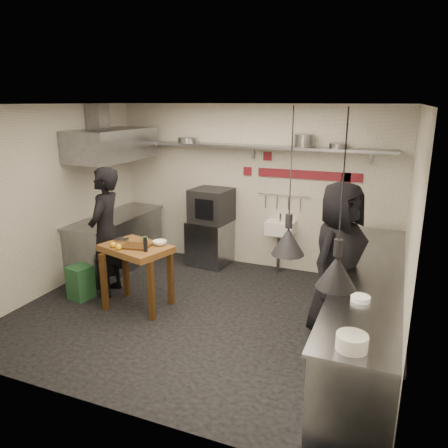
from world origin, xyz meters
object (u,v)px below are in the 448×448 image
at_px(chef_left, 106,232).
at_px(chef_right, 338,260).
at_px(green_bin, 81,282).
at_px(combi_oven, 211,205).
at_px(prep_table, 138,277).
at_px(oven_stand, 210,243).

relative_size(chef_left, chef_right, 1.00).
bearing_deg(green_bin, chef_right, 6.34).
xyz_separation_m(combi_oven, prep_table, (-0.28, -1.94, -0.63)).
xyz_separation_m(green_bin, chef_right, (3.63, 0.40, 0.72)).
relative_size(oven_stand, chef_right, 0.41).
height_order(oven_stand, combi_oven, combi_oven).
bearing_deg(green_bin, chef_left, 47.15).
relative_size(oven_stand, combi_oven, 1.24).
distance_m(green_bin, prep_table, 0.98).
xyz_separation_m(oven_stand, green_bin, (-1.19, -2.03, -0.15)).
distance_m(green_bin, chef_right, 3.73).
bearing_deg(oven_stand, combi_oven, -8.73).
xyz_separation_m(oven_stand, chef_left, (-0.91, -1.72, 0.57)).
relative_size(combi_oven, prep_table, 0.70).
distance_m(oven_stand, green_bin, 2.36).
height_order(oven_stand, prep_table, prep_table).
height_order(oven_stand, green_bin, oven_stand).
bearing_deg(chef_right, combi_oven, 79.14).
bearing_deg(combi_oven, chef_right, -27.95).
distance_m(oven_stand, chef_right, 2.99).
height_order(green_bin, chef_left, chef_left).
height_order(combi_oven, chef_left, chef_left).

